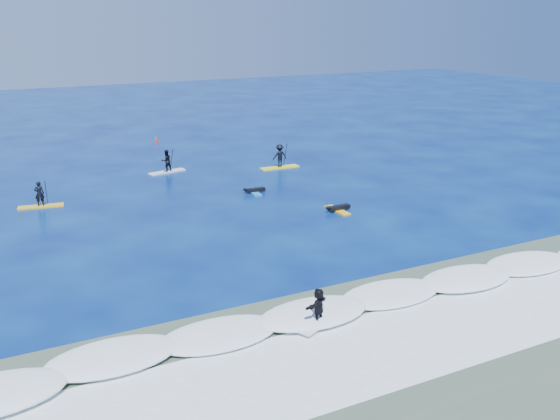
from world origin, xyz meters
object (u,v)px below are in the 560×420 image
sup_paddler_left (40,198)px  wave_surfer (318,308)px  marker_buoy (156,140)px  sup_paddler_center (167,163)px  prone_paddler_far (254,191)px  prone_paddler_near (338,209)px  sup_paddler_right (280,157)px

sup_paddler_left → wave_surfer: bearing=-60.9°
wave_surfer → marker_buoy: (4.78, 38.54, -0.60)m
sup_paddler_center → prone_paddler_far: 9.03m
sup_paddler_center → prone_paddler_near: bearing=-76.5°
sup_paddler_left → sup_paddler_right: (18.26, 2.39, 0.26)m
sup_paddler_left → wave_surfer: size_ratio=1.33×
sup_paddler_left → wave_surfer: sup_paddler_left is taller
sup_paddler_center → sup_paddler_left: bearing=-163.6°
prone_paddler_far → sup_paddler_left: bearing=83.7°
sup_paddler_center → sup_paddler_right: bearing=-28.7°
sup_paddler_left → marker_buoy: (12.43, 16.83, -0.36)m
sup_paddler_center → prone_paddler_near: (6.52, -14.35, -0.61)m
prone_paddler_far → marker_buoy: size_ratio=3.50×
sup_paddler_left → prone_paddler_near: 18.81m
sup_paddler_left → marker_buoy: 20.93m
sup_paddler_left → prone_paddler_far: (13.46, -3.16, -0.47)m
sup_paddler_center → sup_paddler_right: (8.41, -2.70, 0.10)m
sup_paddler_right → sup_paddler_center: bearing=163.8°
sup_paddler_right → marker_buoy: size_ratio=5.52×
sup_paddler_left → sup_paddler_center: size_ratio=0.95×
sup_paddler_center → prone_paddler_near: sup_paddler_center is taller
prone_paddler_near → wave_surfer: wave_surfer is taller
sup_paddler_right → prone_paddler_near: (-1.89, -11.65, -0.71)m
sup_paddler_left → sup_paddler_right: sup_paddler_right is taller
marker_buoy → sup_paddler_center: bearing=-102.4°
sup_paddler_center → prone_paddler_far: bearing=-77.3°
sup_paddler_right → prone_paddler_far: size_ratio=1.58×
prone_paddler_near → prone_paddler_far: prone_paddler_near is taller
sup_paddler_right → prone_paddler_near: sup_paddler_right is taller
sup_paddler_center → wave_surfer: bearing=-105.6°
sup_paddler_left → sup_paddler_center: (9.84, 5.09, 0.15)m
sup_paddler_right → prone_paddler_far: 7.37m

